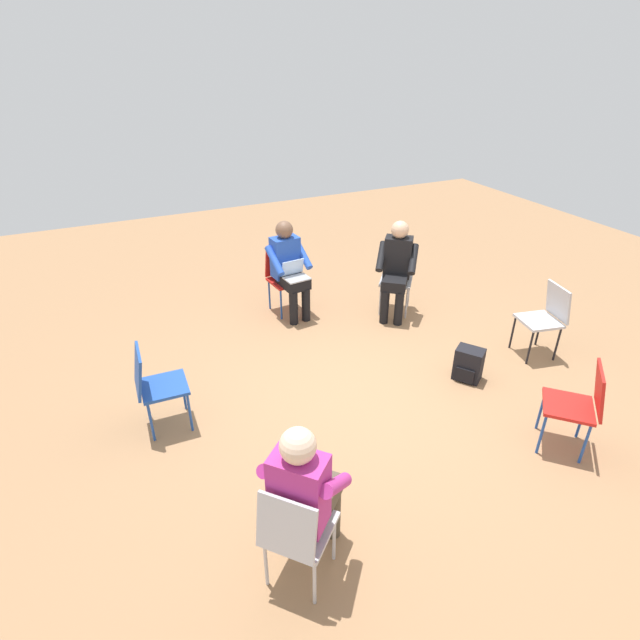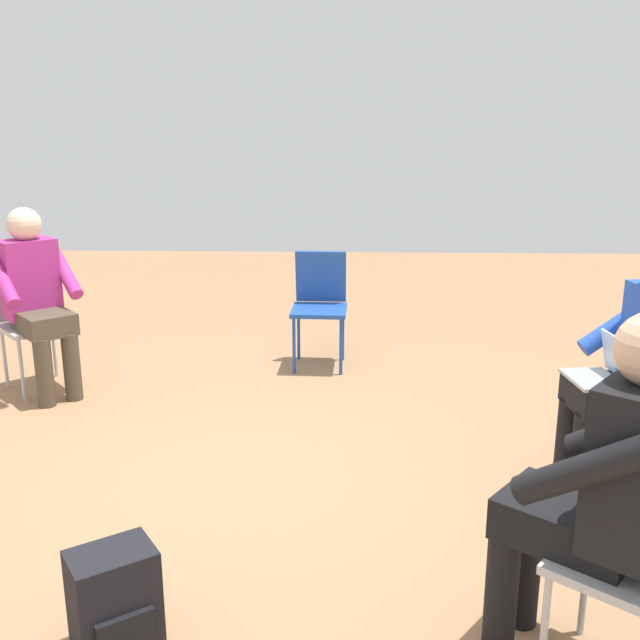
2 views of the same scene
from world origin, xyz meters
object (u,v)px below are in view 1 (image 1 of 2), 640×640
at_px(chair_northeast, 397,274).
at_px(chair_north, 283,275).
at_px(person_in_black, 397,265).
at_px(person_with_laptop, 289,265).
at_px(chair_southwest, 295,530).
at_px(chair_east, 546,315).
at_px(chair_west, 155,383).
at_px(chair_southeast, 579,402).
at_px(backpack_near_laptop_user, 468,366).
at_px(person_in_magenta, 306,488).

distance_m(chair_northeast, chair_north, 1.49).
bearing_deg(person_in_black, person_with_laptop, 13.54).
relative_size(chair_southwest, chair_east, 1.00).
xyz_separation_m(chair_west, chair_southeast, (3.20, -1.80, 0.00)).
bearing_deg(chair_west, person_in_black, 109.25).
xyz_separation_m(chair_southwest, chair_north, (1.36, 3.68, 0.00)).
distance_m(chair_north, person_in_black, 1.47).
bearing_deg(chair_southeast, chair_north, 65.46).
height_order(chair_west, person_with_laptop, person_with_laptop).
distance_m(chair_southwest, chair_east, 3.86).
xyz_separation_m(chair_southwest, backpack_near_laptop_user, (2.54, 1.36, -0.34)).
height_order(chair_southeast, person_in_black, person_in_black).
relative_size(person_with_laptop, person_in_black, 1.00).
bearing_deg(chair_northeast, backpack_near_laptop_user, 122.90).
distance_m(chair_east, person_in_magenta, 3.71).
xyz_separation_m(chair_east, person_in_magenta, (-3.48, -1.29, 0.20)).
bearing_deg(person_with_laptop, chair_southwest, 62.38).
distance_m(chair_north, backpack_near_laptop_user, 2.63).
relative_size(person_in_black, backpack_near_laptop_user, 3.44).
distance_m(chair_southwest, person_in_magenta, 0.26).
height_order(chair_west, person_in_black, person_in_black).
height_order(chair_southwest, chair_west, same).
xyz_separation_m(chair_southwest, chair_southeast, (2.65, 0.15, 0.00)).
bearing_deg(person_in_magenta, person_in_black, 96.05).
distance_m(chair_southeast, chair_east, 1.57).
distance_m(chair_west, person_with_laptop, 2.48).
bearing_deg(person_with_laptop, chair_northeast, 155.18).
xyz_separation_m(chair_northeast, person_in_black, (-0.10, -0.13, 0.20)).
bearing_deg(chair_north, chair_west, 36.08).
distance_m(chair_northeast, person_in_magenta, 3.93).
height_order(chair_northeast, person_in_black, person_in_black).
distance_m(chair_southeast, person_with_laptop, 3.60).
height_order(chair_northeast, chair_east, same).
bearing_deg(chair_west, person_in_magenta, 21.86).
relative_size(chair_northeast, chair_southeast, 1.00).
bearing_deg(person_with_laptop, chair_west, 32.90).
relative_size(person_with_laptop, person_in_magenta, 1.00).
bearing_deg(chair_southwest, person_in_black, 95.80).
bearing_deg(person_in_black, backpack_near_laptop_user, 126.19).
bearing_deg(chair_northeast, chair_west, 57.63).
relative_size(chair_northeast, chair_east, 1.00).
bearing_deg(chair_northeast, person_in_magenta, 87.50).
bearing_deg(chair_east, chair_southwest, 123.52).
xyz_separation_m(person_in_black, backpack_near_laptop_user, (-0.07, -1.58, -0.54)).
bearing_deg(person_in_black, chair_northeast, -90.00).
relative_size(chair_east, backpack_near_laptop_user, 2.36).
distance_m(chair_southwest, person_with_laptop, 3.78).
bearing_deg(person_in_black, chair_southeast, 129.72).
height_order(chair_east, person_in_magenta, person_in_magenta).
height_order(chair_southeast, person_in_magenta, person_in_magenta).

